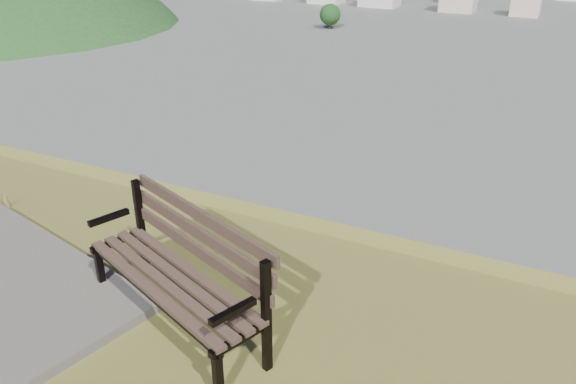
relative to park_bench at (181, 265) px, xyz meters
The scene contains 1 object.
park_bench is the anchor object (origin of this frame).
Camera 1 is at (1.37, -0.59, 27.89)m, focal length 35.00 mm.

